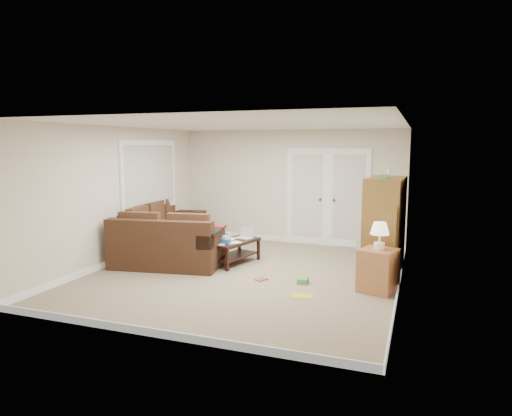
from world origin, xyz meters
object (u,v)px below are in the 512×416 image
at_px(tv_armoire, 384,227).
at_px(coffee_table, 234,251).
at_px(sectional_sofa, 167,239).
at_px(side_cabinet, 378,267).

bearing_deg(tv_armoire, coffee_table, -173.38).
distance_m(sectional_sofa, coffee_table, 1.43).
height_order(sectional_sofa, coffee_table, sectional_sofa).
distance_m(tv_armoire, side_cabinet, 1.00).
bearing_deg(coffee_table, sectional_sofa, -166.50).
bearing_deg(tv_armoire, side_cabinet, -85.69).
relative_size(sectional_sofa, coffee_table, 2.64).
relative_size(sectional_sofa, side_cabinet, 2.89).
distance_m(sectional_sofa, side_cabinet, 4.15).
height_order(sectional_sofa, tv_armoire, tv_armoire).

